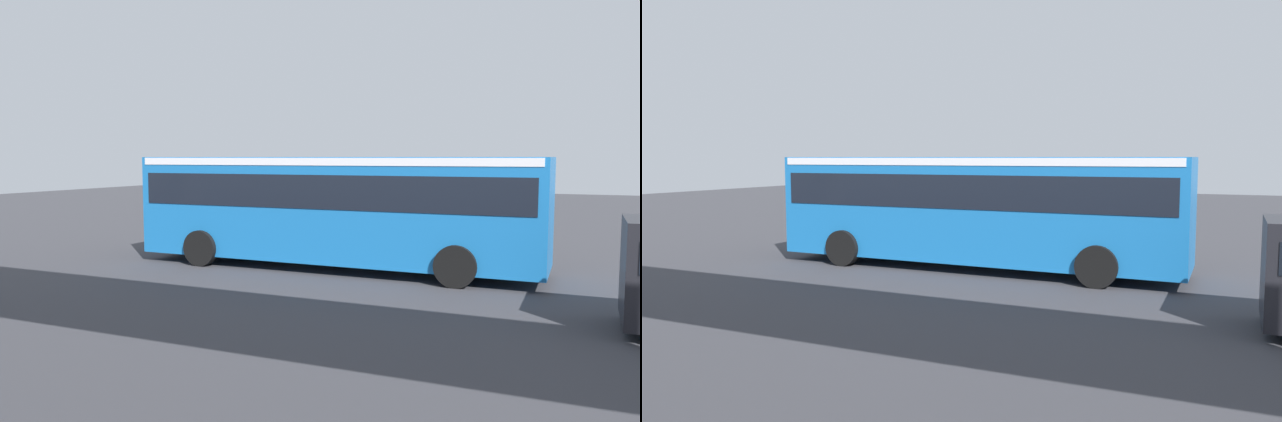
# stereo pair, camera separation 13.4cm
# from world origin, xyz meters

# --- Properties ---
(ground) EXTENTS (80.00, 80.00, 0.00)m
(ground) POSITION_xyz_m (0.00, 0.00, 0.00)
(ground) COLOR #38383D
(city_bus) EXTENTS (11.54, 2.85, 3.15)m
(city_bus) POSITION_xyz_m (0.20, 0.47, 1.88)
(city_bus) COLOR #196BB7
(city_bus) RESTS_ON ground
(pedestrian) EXTENTS (0.38, 0.38, 1.79)m
(pedestrian) POSITION_xyz_m (-2.84, -4.40, 0.89)
(pedestrian) COLOR #2D2D38
(pedestrian) RESTS_ON ground
(traffic_sign) EXTENTS (0.08, 0.60, 2.80)m
(traffic_sign) POSITION_xyz_m (6.57, -4.59, 1.89)
(traffic_sign) COLOR slate
(traffic_sign) RESTS_ON ground
(lane_dash_leftmost) EXTENTS (2.00, 0.20, 0.01)m
(lane_dash_leftmost) POSITION_xyz_m (-4.00, -3.15, 0.00)
(lane_dash_leftmost) COLOR silver
(lane_dash_leftmost) RESTS_ON ground
(lane_dash_left) EXTENTS (2.00, 0.20, 0.01)m
(lane_dash_left) POSITION_xyz_m (0.00, -3.15, 0.00)
(lane_dash_left) COLOR silver
(lane_dash_left) RESTS_ON ground
(lane_dash_centre) EXTENTS (2.00, 0.20, 0.01)m
(lane_dash_centre) POSITION_xyz_m (4.00, -3.15, 0.00)
(lane_dash_centre) COLOR silver
(lane_dash_centre) RESTS_ON ground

